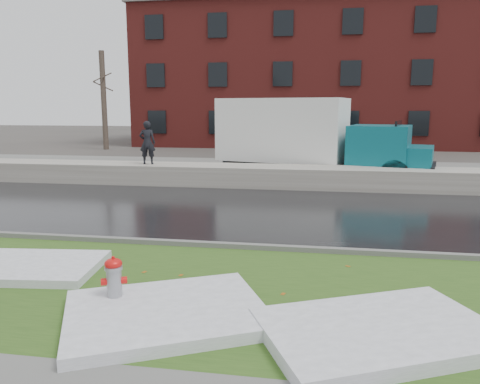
# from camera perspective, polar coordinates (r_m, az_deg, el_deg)

# --- Properties ---
(ground) EXTENTS (120.00, 120.00, 0.00)m
(ground) POSITION_cam_1_polar(r_m,az_deg,el_deg) (8.73, -5.94, -8.77)
(ground) COLOR #47423D
(ground) RESTS_ON ground
(verge) EXTENTS (60.00, 4.50, 0.04)m
(verge) POSITION_cam_1_polar(r_m,az_deg,el_deg) (7.60, -8.47, -11.63)
(verge) COLOR #2B4A18
(verge) RESTS_ON ground
(road) EXTENTS (60.00, 7.00, 0.03)m
(road) POSITION_cam_1_polar(r_m,az_deg,el_deg) (12.95, -0.69, -2.30)
(road) COLOR black
(road) RESTS_ON ground
(parking_lot) EXTENTS (60.00, 9.00, 0.03)m
(parking_lot) POSITION_cam_1_polar(r_m,az_deg,el_deg) (21.25, 3.34, 2.66)
(parking_lot) COLOR slate
(parking_lot) RESTS_ON ground
(curb) EXTENTS (60.00, 0.15, 0.14)m
(curb) POSITION_cam_1_polar(r_m,az_deg,el_deg) (9.63, -4.37, -6.47)
(curb) COLOR slate
(curb) RESTS_ON ground
(snowbank) EXTENTS (60.00, 1.60, 0.75)m
(snowbank) POSITION_cam_1_polar(r_m,az_deg,el_deg) (16.97, 1.80, 1.95)
(snowbank) COLOR #ABA69C
(snowbank) RESTS_ON ground
(brick_building) EXTENTS (26.00, 12.00, 10.00)m
(brick_building) POSITION_cam_1_polar(r_m,az_deg,el_deg) (38.01, 9.33, 13.45)
(brick_building) COLOR maroon
(brick_building) RESTS_ON ground
(bg_tree_left) EXTENTS (1.40, 1.62, 6.50)m
(bg_tree_left) POSITION_cam_1_polar(r_m,az_deg,el_deg) (33.15, -16.28, 10.77)
(bg_tree_left) COLOR brown
(bg_tree_left) RESTS_ON ground
(bg_tree_center) EXTENTS (1.40, 1.62, 6.50)m
(bg_tree_center) POSITION_cam_1_polar(r_m,az_deg,el_deg) (34.93, -4.27, 11.10)
(bg_tree_center) COLOR brown
(bg_tree_center) RESTS_ON ground
(fire_hydrant) EXTENTS (0.37, 0.35, 0.75)m
(fire_hydrant) POSITION_cam_1_polar(r_m,az_deg,el_deg) (6.95, -15.09, -10.31)
(fire_hydrant) COLOR #95979C
(fire_hydrant) RESTS_ON verge
(box_truck) EXTENTS (9.65, 4.14, 3.19)m
(box_truck) POSITION_cam_1_polar(r_m,az_deg,el_deg) (18.93, 8.12, 6.72)
(box_truck) COLOR black
(box_truck) RESTS_ON ground
(worker) EXTENTS (0.65, 0.49, 1.60)m
(worker) POSITION_cam_1_polar(r_m,az_deg,el_deg) (17.68, -11.23, 5.93)
(worker) COLOR black
(worker) RESTS_ON snowbank
(snow_patch_near) EXTENTS (3.22, 2.94, 0.16)m
(snow_patch_near) POSITION_cam_1_polar(r_m,az_deg,el_deg) (6.56, -8.98, -14.36)
(snow_patch_near) COLOR white
(snow_patch_near) RESTS_ON verge
(snow_patch_far) EXTENTS (2.36, 1.83, 0.14)m
(snow_patch_far) POSITION_cam_1_polar(r_m,az_deg,el_deg) (8.97, -23.78, -8.34)
(snow_patch_far) COLOR white
(snow_patch_far) RESTS_ON verge
(snow_patch_side) EXTENTS (3.30, 2.81, 0.18)m
(snow_patch_side) POSITION_cam_1_polar(r_m,az_deg,el_deg) (6.23, 16.53, -16.00)
(snow_patch_side) COLOR white
(snow_patch_side) RESTS_ON verge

